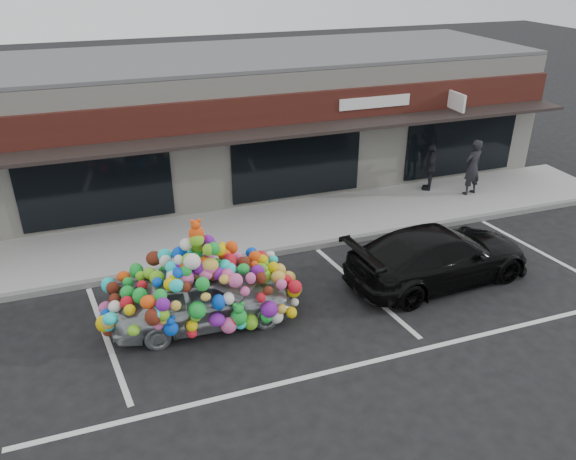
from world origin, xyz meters
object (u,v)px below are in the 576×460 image
object	(u,v)px
toy_car	(201,290)
black_sedan	(439,255)
pedestrian_c	(430,167)
pedestrian_a	(473,167)

from	to	relation	value
toy_car	black_sedan	bearing A→B (deg)	-90.34
pedestrian_c	toy_car	bearing A→B (deg)	-24.46
toy_car	pedestrian_c	size ratio (longest dim) A/B	2.67
black_sedan	pedestrian_c	xyz separation A→B (m)	(2.77, 4.88, 0.25)
toy_car	pedestrian_c	xyz separation A→B (m)	(8.60, 4.69, 0.11)
pedestrian_a	pedestrian_c	xyz separation A→B (m)	(-1.07, 0.78, -0.13)
toy_car	black_sedan	distance (m)	5.84
toy_car	pedestrian_c	bearing A→B (deg)	-59.85
pedestrian_a	toy_car	bearing A→B (deg)	9.92
pedestrian_a	pedestrian_c	size ratio (longest dim) A/B	1.17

